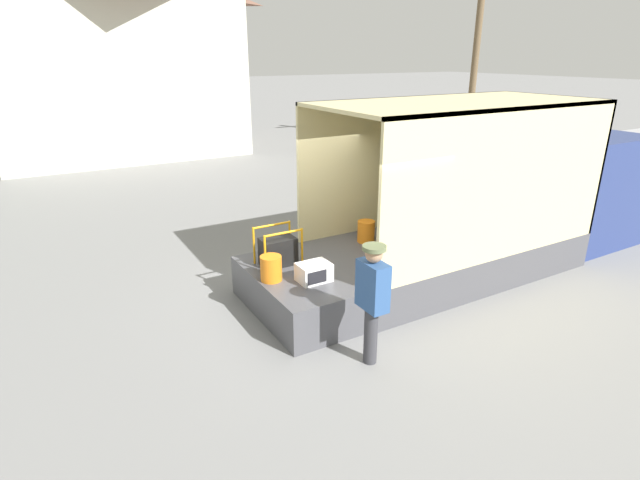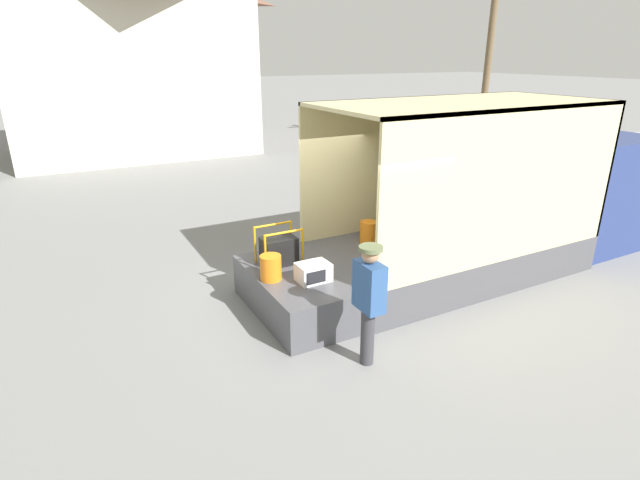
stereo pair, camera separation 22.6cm
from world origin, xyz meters
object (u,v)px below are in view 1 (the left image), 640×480
(worker_person, at_px, (372,293))
(pickup_truck_silver, at_px, (639,169))
(orange_bucket, at_px, (271,268))
(microwave, at_px, (314,272))
(portable_generator, at_px, (279,250))
(box_truck, at_px, (518,207))
(utility_pole, at_px, (478,32))

(worker_person, bearing_deg, pickup_truck_silver, 14.84)
(orange_bucket, bearing_deg, microwave, -32.52)
(pickup_truck_silver, bearing_deg, portable_generator, -175.44)
(microwave, distance_m, portable_generator, 0.86)
(box_truck, bearing_deg, utility_pole, 48.45)
(worker_person, bearing_deg, utility_pole, 40.21)
(utility_pole, bearing_deg, orange_bucket, -145.58)
(orange_bucket, distance_m, utility_pole, 17.13)
(portable_generator, xyz_separation_m, orange_bucket, (-0.37, -0.50, -0.04))
(pickup_truck_silver, bearing_deg, utility_pole, 80.68)
(worker_person, relative_size, utility_pole, 0.18)
(pickup_truck_silver, bearing_deg, box_truck, -168.59)
(portable_generator, bearing_deg, orange_bucket, -127.01)
(portable_generator, distance_m, pickup_truck_silver, 12.14)
(microwave, relative_size, worker_person, 0.29)
(portable_generator, height_order, worker_person, worker_person)
(pickup_truck_silver, distance_m, utility_pole, 9.01)
(box_truck, relative_size, worker_person, 4.32)
(worker_person, distance_m, utility_pole, 17.60)
(worker_person, xyz_separation_m, pickup_truck_silver, (11.84, 3.14, -0.33))
(utility_pole, bearing_deg, worker_person, -139.79)
(microwave, bearing_deg, pickup_truck_silver, 8.59)
(box_truck, bearing_deg, pickup_truck_silver, 11.41)
(microwave, xyz_separation_m, pickup_truck_silver, (11.94, 1.80, -0.12))
(orange_bucket, bearing_deg, box_truck, 0.45)
(microwave, bearing_deg, portable_generator, 101.06)
(orange_bucket, relative_size, worker_person, 0.23)
(box_truck, relative_size, utility_pole, 0.80)
(portable_generator, relative_size, worker_person, 0.41)
(utility_pole, bearing_deg, portable_generator, -146.29)
(worker_person, height_order, pickup_truck_silver, pickup_truck_silver)
(worker_person, height_order, utility_pole, utility_pole)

